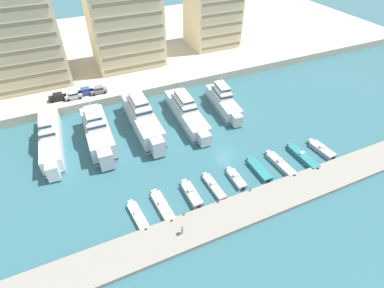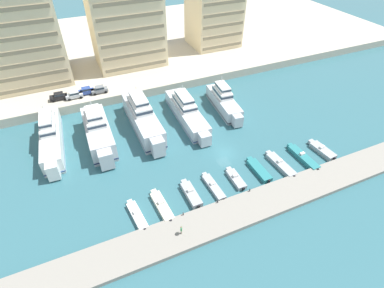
% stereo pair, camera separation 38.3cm
% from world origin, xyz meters
% --- Properties ---
extents(ground_plane, '(400.00, 400.00, 0.00)m').
position_xyz_m(ground_plane, '(0.00, 0.00, 0.00)').
color(ground_plane, '#336670').
extents(quay_promenade, '(180.00, 70.00, 2.27)m').
position_xyz_m(quay_promenade, '(0.00, 62.96, 1.14)').
color(quay_promenade, '#BCB29E').
rests_on(quay_promenade, ground).
extents(pier_dock, '(120.00, 6.23, 0.78)m').
position_xyz_m(pier_dock, '(0.00, -14.31, 0.39)').
color(pier_dock, gray).
rests_on(pier_dock, ground).
extents(yacht_white_far_left, '(4.79, 22.12, 8.42)m').
position_xyz_m(yacht_white_far_left, '(-31.92, 16.85, 2.46)').
color(yacht_white_far_left, white).
rests_on(yacht_white_far_left, ground).
extents(yacht_silver_left, '(5.17, 19.04, 8.83)m').
position_xyz_m(yacht_silver_left, '(-22.66, 14.19, 2.67)').
color(yacht_silver_left, silver).
rests_on(yacht_silver_left, ground).
extents(yacht_silver_mid_left, '(4.73, 22.15, 9.19)m').
position_xyz_m(yacht_silver_mid_left, '(-12.62, 15.28, 2.79)').
color(yacht_silver_mid_left, silver).
rests_on(yacht_silver_mid_left, ground).
extents(yacht_silver_center_left, '(4.94, 21.91, 7.61)m').
position_xyz_m(yacht_silver_center_left, '(-2.28, 14.47, 2.11)').
color(yacht_silver_center_left, silver).
rests_on(yacht_silver_center_left, ground).
extents(yacht_silver_center, '(5.20, 17.22, 7.80)m').
position_xyz_m(yacht_silver_center, '(7.85, 15.03, 2.18)').
color(yacht_silver_center, silver).
rests_on(yacht_silver_center, ground).
extents(motorboat_white_far_left, '(2.23, 6.99, 1.21)m').
position_xyz_m(motorboat_white_far_left, '(-20.81, -8.19, 0.41)').
color(motorboat_white_far_left, white).
rests_on(motorboat_white_far_left, ground).
extents(motorboat_cream_left, '(2.25, 7.68, 1.33)m').
position_xyz_m(motorboat_cream_left, '(-16.43, -8.01, 0.45)').
color(motorboat_cream_left, beige).
rests_on(motorboat_cream_left, ground).
extents(motorboat_grey_mid_left, '(1.92, 6.81, 1.54)m').
position_xyz_m(motorboat_grey_mid_left, '(-10.88, -7.65, 0.54)').
color(motorboat_grey_mid_left, '#9EA3A8').
rests_on(motorboat_grey_mid_left, ground).
extents(motorboat_grey_center_left, '(1.82, 7.38, 1.16)m').
position_xyz_m(motorboat_grey_center_left, '(-6.43, -7.60, 0.39)').
color(motorboat_grey_center_left, '#9EA3A8').
rests_on(motorboat_grey_center_left, ground).
extents(motorboat_grey_center, '(1.83, 6.05, 1.37)m').
position_xyz_m(motorboat_grey_center, '(-1.74, -7.53, 0.44)').
color(motorboat_grey_center, '#9EA3A8').
rests_on(motorboat_grey_center, ground).
extents(motorboat_teal_center_right, '(1.93, 7.16, 0.89)m').
position_xyz_m(motorboat_teal_center_right, '(3.49, -7.30, 0.44)').
color(motorboat_teal_center_right, teal).
rests_on(motorboat_teal_center_right, ground).
extents(motorboat_grey_mid_right, '(2.27, 8.20, 1.37)m').
position_xyz_m(motorboat_grey_mid_right, '(8.19, -7.75, 0.47)').
color(motorboat_grey_mid_right, '#9EA3A8').
rests_on(motorboat_grey_mid_right, ground).
extents(motorboat_teal_right, '(1.96, 8.63, 1.41)m').
position_xyz_m(motorboat_teal_right, '(13.55, -7.92, 0.51)').
color(motorboat_teal_right, teal).
rests_on(motorboat_teal_right, ground).
extents(motorboat_grey_far_right, '(2.52, 6.78, 1.39)m').
position_xyz_m(motorboat_grey_far_right, '(18.66, -7.70, 0.49)').
color(motorboat_grey_far_right, '#9EA3A8').
rests_on(motorboat_grey_far_right, ground).
extents(car_black_far_left, '(4.17, 2.07, 1.80)m').
position_xyz_m(car_black_far_left, '(-28.93, 31.81, 3.25)').
color(car_black_far_left, black).
rests_on(car_black_far_left, quay_promenade).
extents(car_silver_left, '(4.12, 1.96, 1.80)m').
position_xyz_m(car_silver_left, '(-25.32, 30.98, 3.25)').
color(car_silver_left, '#B7BCC1').
rests_on(car_silver_left, quay_promenade).
extents(car_blue_mid_left, '(4.12, 1.96, 1.80)m').
position_xyz_m(car_blue_mid_left, '(-22.42, 31.79, 3.25)').
color(car_blue_mid_left, '#28428E').
rests_on(car_blue_mid_left, quay_promenade).
extents(car_grey_center_left, '(4.11, 1.95, 1.80)m').
position_xyz_m(car_grey_center_left, '(-19.19, 31.11, 3.25)').
color(car_grey_center_left, slate).
rests_on(car_grey_center_left, quay_promenade).
extents(apartment_block_far_left, '(19.40, 17.11, 27.06)m').
position_xyz_m(apartment_block_far_left, '(-33.89, 46.05, 14.85)').
color(apartment_block_far_left, beige).
rests_on(apartment_block_far_left, quay_promenade).
extents(apartment_block_left, '(19.38, 13.96, 22.58)m').
position_xyz_m(apartment_block_left, '(-7.17, 45.74, 12.62)').
color(apartment_block_left, beige).
rests_on(apartment_block_left, quay_promenade).
extents(apartment_block_mid_left, '(15.24, 13.81, 21.87)m').
position_xyz_m(apartment_block_mid_left, '(21.96, 49.08, 12.28)').
color(apartment_block_mid_left, beige).
rests_on(apartment_block_mid_left, quay_promenade).
extents(pedestrian_near_edge, '(0.42, 0.60, 1.72)m').
position_xyz_m(pedestrian_near_edge, '(-15.47, -14.51, 1.80)').
color(pedestrian_near_edge, '#7A6B56').
rests_on(pedestrian_near_edge, pier_dock).
extents(bollard_west, '(0.20, 0.20, 0.61)m').
position_xyz_m(bollard_west, '(-13.90, -11.44, 1.11)').
color(bollard_west, '#2D2D33').
rests_on(bollard_west, pier_dock).
extents(bollard_west_mid, '(0.20, 0.20, 0.61)m').
position_xyz_m(bollard_west_mid, '(-7.56, -11.44, 1.11)').
color(bollard_west_mid, '#2D2D33').
rests_on(bollard_west_mid, pier_dock).
extents(bollard_east_mid, '(0.20, 0.20, 0.61)m').
position_xyz_m(bollard_east_mid, '(-1.22, -11.44, 1.11)').
color(bollard_east_mid, '#2D2D33').
rests_on(bollard_east_mid, pier_dock).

